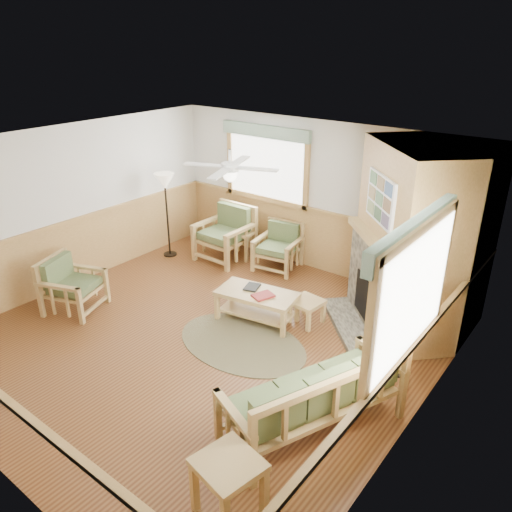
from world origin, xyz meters
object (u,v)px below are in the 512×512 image
Objects in this scene: coffee_table at (257,306)px; floor_lamp_right at (407,321)px; sofa at (313,393)px; armchair_back_left at (224,234)px; end_table_chairs at (242,244)px; floor_lamp_left at (167,215)px; armchair_back_right at (278,247)px; armchair_left at (73,285)px; footstool at (307,311)px; end_table_sofa at (229,487)px.

coffee_table is 0.76× the size of floor_lamp_right.
armchair_back_left reaches higher than sofa.
end_table_chairs is at bearing -109.28° from sofa.
sofa is 1.28× the size of floor_lamp_right.
end_table_chairs is 0.35× the size of floor_lamp_right.
floor_lamp_left reaches higher than sofa.
armchair_left is (-1.63, -3.19, 0.01)m from armchair_back_right.
floor_lamp_right is at bearing -17.70° from armchair_back_left.
end_table_chairs reaches higher than footstool.
end_table_sofa is at bearing 21.56° from sofa.
armchair_back_left is at bearing 162.22° from floor_lamp_right.
armchair_left is at bearing -66.92° from sofa.
coffee_table is 2.32m from floor_lamp_right.
floor_lamp_left reaches higher than armchair_back_left.
floor_lamp_right is at bearing -7.61° from coffee_table.
armchair_back_right is at bearing -47.75° from armchair_left.
sofa is 1.39m from end_table_sofa.
armchair_left is 2.44m from floor_lamp_left.
armchair_back_left is 1.10m from armchair_back_right.
floor_lamp_right is at bearing -91.94° from armchair_left.
end_table_sofa is (2.67, -4.50, -0.11)m from armchair_back_right.
coffee_table is at bearing -73.57° from armchair_back_right.
armchair_back_right is 0.70× the size of coffee_table.
armchair_left is 0.52× the size of floor_lamp_left.
armchair_back_right is at bearing 152.54° from floor_lamp_right.
armchair_back_left is 5.64m from end_table_sofa.
end_table_sofa is at bearing -97.91° from floor_lamp_right.
floor_lamp_left is (-3.48, 0.48, 0.64)m from footstool.
end_table_chairs is 5.71m from end_table_sofa.
coffee_table is 2.74× the size of footstool.
end_table_sofa is 3.43m from footstool.
armchair_back_right is 1.93× the size of footstool.
footstool is at bearing -79.08° from armchair_left.
floor_lamp_right reaches higher than armchair_back_left.
floor_lamp_left is (-2.03, -0.81, 0.41)m from armchair_back_right.
armchair_back_left reaches higher than end_table_sofa.
floor_lamp_left is at bearing -145.29° from end_table_chairs.
end_table_chairs is (-3.54, 3.12, -0.19)m from sofa.
armchair_back_left reaches higher than footstool.
armchair_back_left is at bearing -127.14° from end_table_chairs.
coffee_table is at bearing -105.29° from sofa.
coffee_table is 2.18× the size of end_table_chairs.
sofa is 2.22m from footstool.
armchair_left is 1.99× the size of footstool.
armchair_left is 3.29m from end_table_chairs.
end_table_sofa is 0.37× the size of floor_lamp_left.
floor_lamp_right reaches higher than end_table_chairs.
end_table_sofa is 5.99m from floor_lamp_left.
floor_lamp_left reaches higher than armchair_left.
floor_lamp_right is (4.13, -1.33, 0.27)m from armchair_back_left.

